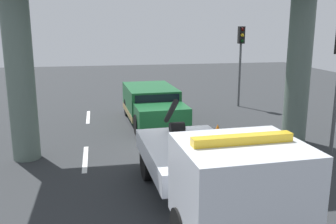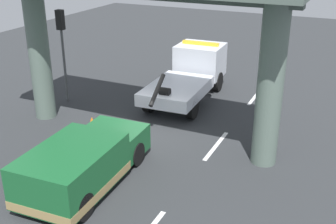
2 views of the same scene
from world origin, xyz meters
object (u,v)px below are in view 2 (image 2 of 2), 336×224
(traffic_light_far, at_px, (62,36))
(traffic_cone_orange, at_px, (92,125))
(towed_van_green, at_px, (83,164))
(tow_truck_white, at_px, (191,73))

(traffic_light_far, xyz_separation_m, traffic_cone_orange, (-2.55, -3.18, -2.88))
(towed_van_green, relative_size, traffic_light_far, 1.20)
(tow_truck_white, relative_size, traffic_cone_orange, 10.54)
(traffic_light_far, bearing_deg, towed_van_green, -139.04)
(tow_truck_white, relative_size, traffic_light_far, 1.66)
(towed_van_green, xyz_separation_m, traffic_cone_orange, (3.46, 2.03, -0.45))
(tow_truck_white, xyz_separation_m, towed_van_green, (-9.20, -0.04, -0.42))
(tow_truck_white, xyz_separation_m, traffic_cone_orange, (-5.75, 1.99, -0.87))
(tow_truck_white, distance_m, towed_van_green, 9.21)
(towed_van_green, xyz_separation_m, traffic_light_far, (6.00, 5.21, 2.43))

